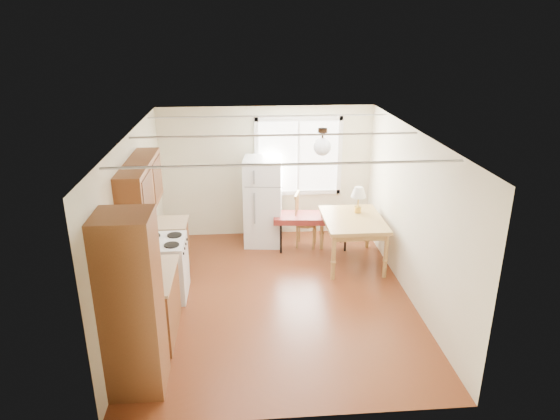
{
  "coord_description": "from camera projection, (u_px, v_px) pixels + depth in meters",
  "views": [
    {
      "loc": [
        -0.48,
        -6.63,
        3.89
      ],
      "look_at": [
        0.11,
        0.69,
        1.15
      ],
      "focal_mm": 32.0,
      "sensor_mm": 36.0,
      "label": 1
    }
  ],
  "objects": [
    {
      "name": "kitchen_run",
      "position": [
        150.0,
        271.0,
        6.57
      ],
      "size": [
        0.65,
        3.4,
        2.2
      ],
      "color": "brown",
      "rests_on": "ground"
    },
    {
      "name": "refrigerator",
      "position": [
        263.0,
        202.0,
        9.2
      ],
      "size": [
        0.74,
        0.74,
        1.64
      ],
      "rotation": [
        0.0,
        0.0,
        -0.11
      ],
      "color": "white",
      "rests_on": "ground"
    },
    {
      "name": "chair",
      "position": [
        301.0,
        216.0,
        9.17
      ],
      "size": [
        0.48,
        0.47,
        1.01
      ],
      "rotation": [
        0.0,
        0.0,
        -0.26
      ],
      "color": "olive",
      "rests_on": "ground"
    },
    {
      "name": "bench",
      "position": [
        312.0,
        219.0,
        9.06
      ],
      "size": [
        1.44,
        0.64,
        0.65
      ],
      "rotation": [
        0.0,
        0.0,
        -0.09
      ],
      "color": "maroon",
      "rests_on": "ground"
    },
    {
      "name": "table_lamp",
      "position": [
        359.0,
        194.0,
        8.55
      ],
      "size": [
        0.26,
        0.26,
        0.46
      ],
      "rotation": [
        0.0,
        0.0,
        -0.28
      ],
      "color": "#B5953A",
      "rests_on": "dining_table"
    },
    {
      "name": "kettle",
      "position": [
        149.0,
        254.0,
        6.74
      ],
      "size": [
        0.1,
        0.1,
        0.2
      ],
      "color": "red",
      "rests_on": "kitchen_run"
    },
    {
      "name": "pendant_light",
      "position": [
        322.0,
        146.0,
        7.23
      ],
      "size": [
        0.26,
        0.26,
        0.4
      ],
      "color": "black",
      "rests_on": "room_shell"
    },
    {
      "name": "room_shell",
      "position": [
        276.0,
        220.0,
        7.15
      ],
      "size": [
        4.6,
        5.6,
        2.62
      ],
      "color": "#532211",
      "rests_on": "ground"
    },
    {
      "name": "coffee_maker",
      "position": [
        140.0,
        279.0,
        5.94
      ],
      "size": [
        0.23,
        0.28,
        0.38
      ],
      "rotation": [
        0.0,
        0.0,
        0.21
      ],
      "color": "black",
      "rests_on": "kitchen_run"
    },
    {
      "name": "window_unit",
      "position": [
        298.0,
        157.0,
        9.4
      ],
      "size": [
        1.64,
        0.05,
        1.51
      ],
      "color": "white",
      "rests_on": "room_shell"
    },
    {
      "name": "dining_table",
      "position": [
        353.0,
        224.0,
        8.44
      ],
      "size": [
        0.99,
        1.32,
        0.83
      ],
      "rotation": [
        0.0,
        0.0,
        -0.0
      ],
      "color": "olive",
      "rests_on": "ground"
    }
  ]
}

